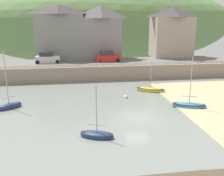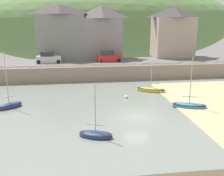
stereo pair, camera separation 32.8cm
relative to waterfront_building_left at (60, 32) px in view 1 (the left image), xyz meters
The scene contains 13 objects.
ground 36.97m from the waterfront_building_left, 73.56° to the right, with size 48.00×41.00×0.61m.
quay_seawall 13.23m from the waterfront_building_left, 41.00° to the right, with size 48.00×9.40×2.40m.
hillside_backdrop 31.96m from the waterfront_building_left, 69.88° to the left, with size 80.00×44.00×23.95m.
waterfront_building_left is the anchor object (origin of this frame).
waterfront_building_centre 7.63m from the waterfront_building_left, ahead, with size 7.65×4.82×9.80m.
waterfront_building_right 21.70m from the waterfront_building_left, ahead, with size 7.90×5.56×9.65m.
sailboat_tall_mast 28.97m from the waterfront_building_left, 56.91° to the right, with size 4.08×2.61×6.07m.
motorboat_with_cabin 30.84m from the waterfront_building_left, 82.06° to the right, with size 3.24×2.21×4.84m.
sailboat_blue_trim 21.98m from the waterfront_building_left, 51.78° to the right, with size 4.15×2.88×4.44m.
sailboat_nearest_shore 22.58m from the waterfront_building_left, 103.73° to the right, with size 3.03×2.58×6.73m.
parked_car_near_slipway 6.53m from the waterfront_building_left, 114.58° to the right, with size 4.10×1.82×1.95m.
parked_car_by_wall 10.42m from the waterfront_building_left, 28.24° to the right, with size 4.16×1.85×1.95m.
mooring_buoy 22.09m from the waterfront_building_left, 64.88° to the right, with size 0.49×0.49×0.49m.
Camera 1 is at (-6.45, -25.34, 10.06)m, focal length 42.17 mm.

